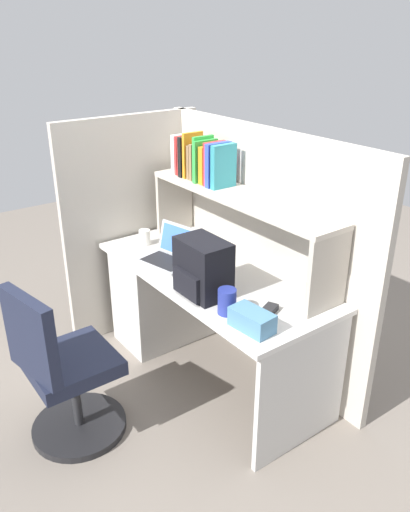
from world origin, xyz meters
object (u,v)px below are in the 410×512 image
object	(u,v)px
computer_mouse	(269,310)
backpack	(202,268)
laptop	(170,254)
paper_cup	(145,237)
snack_canister	(227,301)
office_chair	(64,376)
tissue_box	(252,320)

from	to	relation	value
computer_mouse	backpack	bearing A→B (deg)	179.81
laptop	backpack	distance (m)	0.47
paper_cup	snack_canister	bearing A→B (deg)	-6.56
office_chair	tissue_box	bearing A→B (deg)	-141.15
backpack	tissue_box	size ratio (longest dim) A/B	1.43
tissue_box	paper_cup	bearing A→B (deg)	169.20
computer_mouse	snack_canister	xyz separation A→B (m)	(-0.13, -0.18, 0.05)
paper_cup	snack_canister	size ratio (longest dim) A/B	0.76
backpack	tissue_box	bearing A→B (deg)	-2.72
backpack	paper_cup	size ratio (longest dim) A/B	3.04
paper_cup	laptop	bearing A→B (deg)	-1.39
tissue_box	computer_mouse	bearing A→B (deg)	104.44
computer_mouse	snack_canister	distance (m)	0.23
laptop	tissue_box	bearing A→B (deg)	-6.91
backpack	snack_canister	bearing A→B (deg)	-5.41
computer_mouse	paper_cup	world-z (taller)	paper_cup
snack_canister	office_chair	size ratio (longest dim) A/B	0.15
paper_cup	snack_canister	world-z (taller)	snack_canister
backpack	computer_mouse	xyz separation A→B (m)	(0.37, 0.16, -0.14)
laptop	snack_canister	xyz separation A→B (m)	(0.70, -0.11, 0.02)
snack_canister	office_chair	xyz separation A→B (m)	(-0.44, -0.74, -0.40)
backpack	computer_mouse	distance (m)	0.43
laptop	computer_mouse	size ratio (longest dim) A/B	3.45
backpack	snack_canister	distance (m)	0.26
office_chair	snack_canister	bearing A→B (deg)	-131.59
computer_mouse	tissue_box	world-z (taller)	tissue_box
backpack	office_chair	world-z (taller)	backpack
paper_cup	tissue_box	world-z (taller)	paper_cup
paper_cup	office_chair	size ratio (longest dim) A/B	0.11
backpack	paper_cup	distance (m)	0.80
snack_canister	computer_mouse	bearing A→B (deg)	54.93
computer_mouse	paper_cup	distance (m)	1.16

